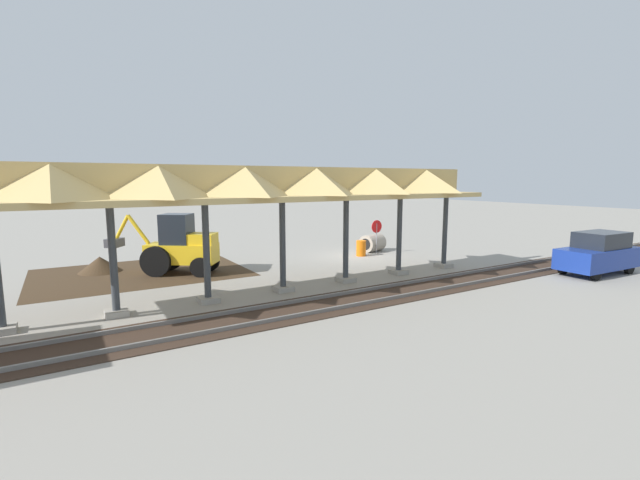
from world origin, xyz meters
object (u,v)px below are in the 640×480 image
at_px(concrete_pipe, 372,243).
at_px(traffic_barrel, 361,248).
at_px(backhoe, 179,247).
at_px(distant_parked_car, 598,253).
at_px(stop_sign, 377,230).

height_order(concrete_pipe, traffic_barrel, concrete_pipe).
height_order(backhoe, distant_parked_car, backhoe).
distance_m(concrete_pipe, distant_parked_car, 11.66).
bearing_deg(distant_parked_car, backhoe, -31.48).
bearing_deg(concrete_pipe, stop_sign, 71.06).
bearing_deg(backhoe, distant_parked_car, 148.52).
relative_size(backhoe, concrete_pipe, 2.85).
height_order(distant_parked_car, traffic_barrel, distant_parked_car).
relative_size(distant_parked_car, traffic_barrel, 4.74).
bearing_deg(traffic_barrel, stop_sign, -170.49).
bearing_deg(distant_parked_car, traffic_barrel, -55.42).
xyz_separation_m(stop_sign, distant_parked_car, (-5.32, 9.82, -0.44)).
distance_m(stop_sign, distant_parked_car, 11.18).
xyz_separation_m(backhoe, distant_parked_car, (-16.75, 10.26, -0.28)).
bearing_deg(concrete_pipe, distant_parked_car, 115.95).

